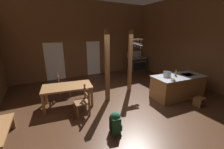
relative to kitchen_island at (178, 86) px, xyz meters
The scene contains 18 objects.
ground_plane 2.36m from the kitchen_island, 167.03° to the left, with size 9.03×9.19×0.10m, color #422819.
wall_back 5.55m from the kitchen_island, 115.17° to the left, with size 9.03×0.14×4.32m, color brown.
wall_right 2.63m from the kitchen_island, 14.95° to the left, with size 0.14×9.19×4.32m, color brown.
glazed_door_back_left 6.27m from the kitchen_island, 131.04° to the left, with size 1.00×0.01×2.05m, color white.
glazed_panel_back_right 5.09m from the kitchen_island, 111.30° to the left, with size 0.84×0.01×2.05m, color white.
kitchen_island is the anchor object (origin of this frame).
stove_range 4.23m from the kitchen_island, 75.20° to the left, with size 1.17×0.86×1.32m.
support_post_with_pot_rack 2.22m from the kitchen_island, 130.62° to the left, with size 0.66×0.24×2.67m.
support_post_center 3.01m from the kitchen_island, 158.28° to the left, with size 0.14×0.14×2.67m.
step_stool 0.94m from the kitchen_island, 84.90° to the right, with size 0.38×0.31×0.30m.
dining_table 4.35m from the kitchen_island, 161.05° to the left, with size 1.81×1.14×0.74m.
ladderback_chair_near_window 4.72m from the kitchen_island, 151.36° to the left, with size 0.47×0.47×0.95m.
ladderback_chair_by_post 3.84m from the kitchen_island, behind, with size 0.45×0.45×0.95m.
bench_along_left_wall 5.89m from the kitchen_island, behind, with size 0.42×1.35×0.44m.
backpack 3.41m from the kitchen_island, 167.83° to the right, with size 0.35×0.36×0.60m.
stockpot_on_counter 0.77m from the kitchen_island, 162.62° to the left, with size 0.37×0.30×0.20m.
mixing_bowl_on_counter 0.91m from the kitchen_island, 157.95° to the right, with size 0.18×0.18×0.06m.
bottle_tall_on_counter 0.57m from the kitchen_island, 156.83° to the left, with size 0.07×0.07×0.26m.
Camera 1 is at (-2.65, -3.99, 2.57)m, focal length 22.55 mm.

